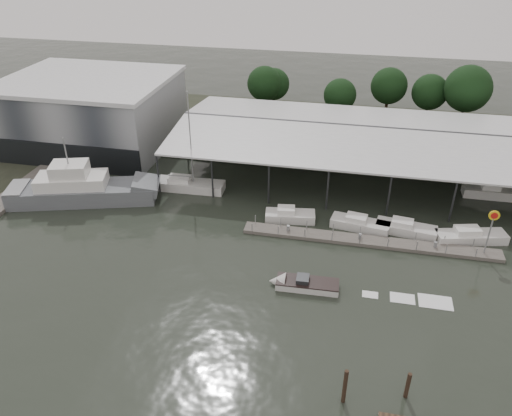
% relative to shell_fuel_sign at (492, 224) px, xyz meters
% --- Properties ---
extents(ground, '(200.00, 200.00, 0.00)m').
position_rel_shell_fuel_sign_xyz_m(ground, '(-27.00, -9.99, -3.93)').
color(ground, '#242B23').
rests_on(ground, ground).
extents(land_strip_far, '(140.00, 30.00, 0.30)m').
position_rel_shell_fuel_sign_xyz_m(land_strip_far, '(-27.00, 32.01, -3.83)').
color(land_strip_far, '#333729').
rests_on(land_strip_far, ground).
extents(land_strip_west, '(20.00, 40.00, 0.30)m').
position_rel_shell_fuel_sign_xyz_m(land_strip_west, '(-67.00, 20.01, -3.83)').
color(land_strip_west, '#333729').
rests_on(land_strip_west, ground).
extents(storage_warehouse, '(24.50, 20.50, 10.50)m').
position_rel_shell_fuel_sign_xyz_m(storage_warehouse, '(-55.00, 19.95, 1.36)').
color(storage_warehouse, gray).
rests_on(storage_warehouse, ground).
extents(covered_boat_shed, '(58.24, 24.00, 6.96)m').
position_rel_shell_fuel_sign_xyz_m(covered_boat_shed, '(-10.00, 18.01, 2.20)').
color(covered_boat_shed, silver).
rests_on(covered_boat_shed, ground).
extents(trawler_dock, '(3.00, 18.00, 0.50)m').
position_rel_shell_fuel_sign_xyz_m(trawler_dock, '(-57.00, 4.01, -3.68)').
color(trawler_dock, '#6A655D').
rests_on(trawler_dock, ground).
extents(floating_dock, '(28.00, 2.00, 1.40)m').
position_rel_shell_fuel_sign_xyz_m(floating_dock, '(-12.00, 0.01, -3.72)').
color(floating_dock, '#6A655D').
rests_on(floating_dock, ground).
extents(shell_fuel_sign, '(1.10, 0.18, 5.55)m').
position_rel_shell_fuel_sign_xyz_m(shell_fuel_sign, '(0.00, 0.00, 0.00)').
color(shell_fuel_sign, gray).
rests_on(shell_fuel_sign, ground).
extents(grey_trawler, '(19.19, 9.64, 8.84)m').
position_rel_shell_fuel_sign_xyz_m(grey_trawler, '(-47.47, 2.37, -2.35)').
color(grey_trawler, slate).
rests_on(grey_trawler, ground).
extents(white_sailboat, '(9.04, 2.88, 13.52)m').
position_rel_shell_fuel_sign_xyz_m(white_sailboat, '(-35.41, 7.90, -3.27)').
color(white_sailboat, silver).
rests_on(white_sailboat, ground).
extents(speedboat_underway, '(17.73, 2.76, 2.00)m').
position_rel_shell_fuel_sign_xyz_m(speedboat_underway, '(-18.27, -9.20, -3.53)').
color(speedboat_underway, silver).
rests_on(speedboat_underway, ground).
extents(moored_cruiser_0, '(6.07, 2.96, 1.70)m').
position_rel_shell_fuel_sign_xyz_m(moored_cruiser_0, '(-21.29, 2.97, -3.31)').
color(moored_cruiser_0, silver).
rests_on(moored_cruiser_0, ground).
extents(moored_cruiser_1, '(6.93, 3.28, 1.70)m').
position_rel_shell_fuel_sign_xyz_m(moored_cruiser_1, '(-13.11, 2.80, -3.31)').
color(moored_cruiser_1, silver).
rests_on(moored_cruiser_1, ground).
extents(moored_cruiser_2, '(6.96, 3.18, 1.70)m').
position_rel_shell_fuel_sign_xyz_m(moored_cruiser_2, '(-7.96, 2.89, -3.31)').
color(moored_cruiser_2, silver).
rests_on(moored_cruiser_2, ground).
extents(moored_cruiser_3, '(7.96, 3.96, 1.70)m').
position_rel_shell_fuel_sign_xyz_m(moored_cruiser_3, '(-1.00, 2.70, -3.31)').
color(moored_cruiser_3, silver).
rests_on(moored_cruiser_3, ground).
extents(horizon_tree_line, '(67.22, 10.30, 11.21)m').
position_rel_shell_fuel_sign_xyz_m(horizon_tree_line, '(-4.35, 37.91, 2.17)').
color(horizon_tree_line, black).
rests_on(horizon_tree_line, ground).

